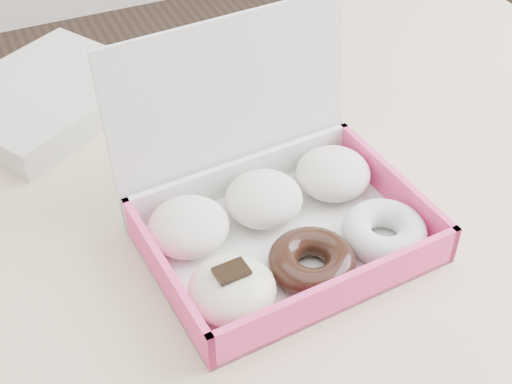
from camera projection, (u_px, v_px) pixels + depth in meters
name	position (u px, v px, depth m)	size (l,w,h in m)	color
table	(267.00, 216.00, 0.98)	(1.20, 0.80, 0.75)	tan
donut_box	(276.00, 215.00, 0.81)	(0.33, 0.28, 0.22)	silver
newspapers	(46.00, 97.00, 1.02)	(0.26, 0.21, 0.04)	silver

